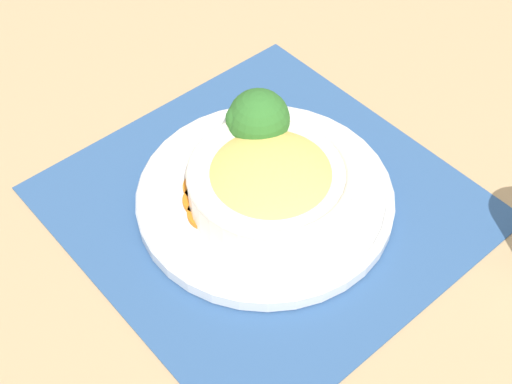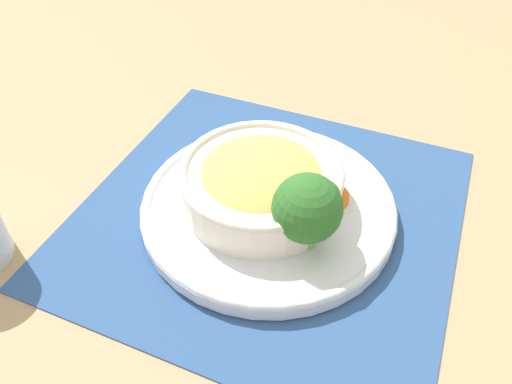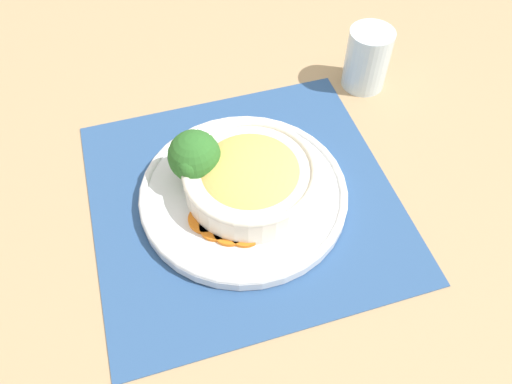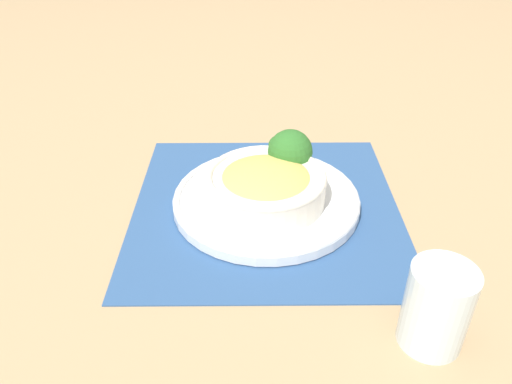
% 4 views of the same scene
% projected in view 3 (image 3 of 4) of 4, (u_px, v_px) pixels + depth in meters
% --- Properties ---
extents(ground_plane, '(4.00, 4.00, 0.00)m').
position_uv_depth(ground_plane, '(244.00, 199.00, 0.73)').
color(ground_plane, tan).
extents(placemat, '(0.47, 0.48, 0.00)m').
position_uv_depth(placemat, '(244.00, 198.00, 0.73)').
color(placemat, '#2D5184').
rests_on(placemat, ground_plane).
extents(plate, '(0.30, 0.30, 0.02)m').
position_uv_depth(plate, '(244.00, 193.00, 0.72)').
color(plate, silver).
rests_on(plate, placemat).
extents(bowl, '(0.19, 0.19, 0.06)m').
position_uv_depth(bowl, '(250.00, 176.00, 0.69)').
color(bowl, silver).
rests_on(bowl, plate).
extents(broccoli_floret, '(0.07, 0.07, 0.09)m').
position_uv_depth(broccoli_floret, '(194.00, 157.00, 0.69)').
color(broccoli_floret, '#84AD5B').
rests_on(broccoli_floret, plate).
extents(carrot_slice_near, '(0.05, 0.05, 0.01)m').
position_uv_depth(carrot_slice_near, '(205.00, 219.00, 0.68)').
color(carrot_slice_near, orange).
rests_on(carrot_slice_near, plate).
extents(carrot_slice_middle, '(0.05, 0.05, 0.01)m').
position_uv_depth(carrot_slice_middle, '(216.00, 226.00, 0.67)').
color(carrot_slice_middle, orange).
rests_on(carrot_slice_middle, plate).
extents(carrot_slice_far, '(0.05, 0.05, 0.01)m').
position_uv_depth(carrot_slice_far, '(230.00, 231.00, 0.67)').
color(carrot_slice_far, orange).
rests_on(carrot_slice_far, plate).
extents(carrot_slice_extra, '(0.05, 0.05, 0.01)m').
position_uv_depth(carrot_slice_extra, '(245.00, 232.00, 0.67)').
color(carrot_slice_extra, orange).
rests_on(carrot_slice_extra, plate).
extents(water_glass, '(0.07, 0.07, 0.11)m').
position_uv_depth(water_glass, '(367.00, 62.00, 0.85)').
color(water_glass, silver).
rests_on(water_glass, ground_plane).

